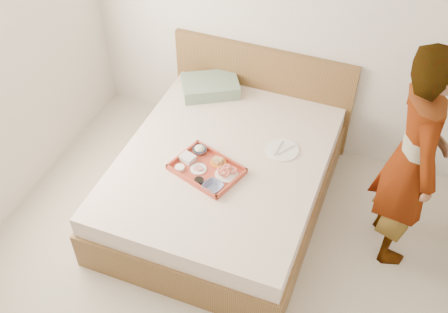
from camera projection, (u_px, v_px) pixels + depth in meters
ground at (191, 305)px, 3.92m from camera, size 3.50×4.00×0.01m
wall_back at (284, 12)px, 4.35m from camera, size 3.50×0.01×2.60m
bed at (223, 181)px, 4.44m from camera, size 1.65×2.00×0.53m
headboard at (261, 93)px, 4.94m from camera, size 1.65×0.06×0.95m
pillow at (210, 86)px, 4.82m from camera, size 0.59×0.54×0.12m
tray at (207, 169)px, 4.13m from camera, size 0.60×0.51×0.05m
prawn_plate at (227, 174)px, 4.10m from camera, size 0.22×0.22×0.01m
navy_bowl_big at (213, 187)px, 3.99m from camera, size 0.18×0.18×0.04m
sauce_dish at (199, 181)px, 4.04m from camera, size 0.09×0.09×0.03m
meat_plate at (198, 169)px, 4.14m from camera, size 0.16×0.16×0.01m
bread_plate at (218, 162)px, 4.19m from camera, size 0.16×0.16×0.01m
salad_bowl at (200, 150)px, 4.27m from camera, size 0.14×0.14×0.04m
plastic_tub at (188, 158)px, 4.20m from camera, size 0.13×0.12×0.05m
cheese_round at (180, 168)px, 4.14m from camera, size 0.09×0.09×0.03m
dinner_plate at (282, 150)px, 4.31m from camera, size 0.34×0.34×0.01m
person at (412, 160)px, 3.71m from camera, size 0.62×0.76×1.81m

